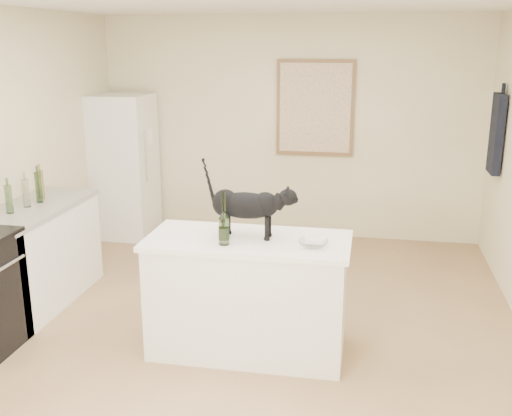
{
  "coord_description": "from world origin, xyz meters",
  "views": [
    {
      "loc": [
        0.94,
        -4.3,
        2.29
      ],
      "look_at": [
        0.15,
        -0.15,
        1.12
      ],
      "focal_mm": 42.14,
      "sensor_mm": 36.0,
      "label": 1
    }
  ],
  "objects_px": {
    "fridge": "(123,166)",
    "glass_bowl": "(313,244)",
    "black_cat": "(246,209)",
    "wine_bottle": "(224,221)"
  },
  "relations": [
    {
      "from": "fridge",
      "to": "glass_bowl",
      "type": "height_order",
      "value": "fridge"
    },
    {
      "from": "fridge",
      "to": "black_cat",
      "type": "height_order",
      "value": "fridge"
    },
    {
      "from": "black_cat",
      "to": "glass_bowl",
      "type": "relative_size",
      "value": 2.99
    },
    {
      "from": "wine_bottle",
      "to": "glass_bowl",
      "type": "distance_m",
      "value": 0.65
    },
    {
      "from": "wine_bottle",
      "to": "glass_bowl",
      "type": "bearing_deg",
      "value": 5.45
    },
    {
      "from": "black_cat",
      "to": "wine_bottle",
      "type": "relative_size",
      "value": 1.76
    },
    {
      "from": "black_cat",
      "to": "wine_bottle",
      "type": "height_order",
      "value": "black_cat"
    },
    {
      "from": "wine_bottle",
      "to": "glass_bowl",
      "type": "height_order",
      "value": "wine_bottle"
    },
    {
      "from": "black_cat",
      "to": "glass_bowl",
      "type": "distance_m",
      "value": 0.56
    },
    {
      "from": "black_cat",
      "to": "glass_bowl",
      "type": "bearing_deg",
      "value": -14.62
    }
  ]
}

